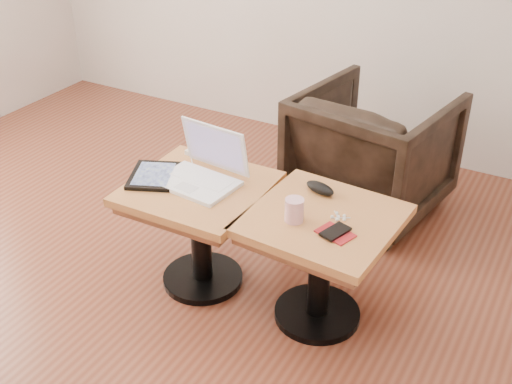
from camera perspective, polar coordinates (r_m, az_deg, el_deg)
The scene contains 11 objects.
room_shell at distance 2.35m, azimuth -16.04°, elevation 13.94°, with size 4.52×4.52×2.71m.
side_table_left at distance 2.96m, azimuth -5.06°, elevation -1.65°, with size 0.60×0.60×0.54m.
side_table_right at distance 2.75m, azimuth 5.84°, elevation -4.54°, with size 0.63×0.63×0.54m.
laptop at distance 2.90m, azimuth -4.76°, elevation 1.86°, with size 0.38×0.32×0.25m.
tablet at distance 2.97m, azimuth -9.08°, elevation 1.46°, with size 0.29×0.32×0.02m.
charging_adapter at distance 3.16m, azimuth -5.88°, elevation 3.56°, with size 0.04×0.04×0.02m, color white.
glasses_case at distance 2.82m, azimuth 5.71°, elevation 0.35°, with size 0.15×0.06×0.05m, color black.
striped_cup at distance 2.61m, azimuth 3.42°, elevation -1.62°, with size 0.08×0.08×0.10m, color #DC6683.
earbuds_tangle at distance 2.66m, azimuth 7.37°, elevation -2.21°, with size 0.07×0.06×0.01m.
phone_on_sleeve at distance 2.56m, azimuth 7.06°, elevation -3.59°, with size 0.17×0.14×0.02m.
armchair at distance 3.64m, azimuth 10.32°, elevation 3.54°, with size 0.75×0.78×0.71m, color #32231A.
Camera 1 is at (1.61, -1.59, 1.98)m, focal length 45.00 mm.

